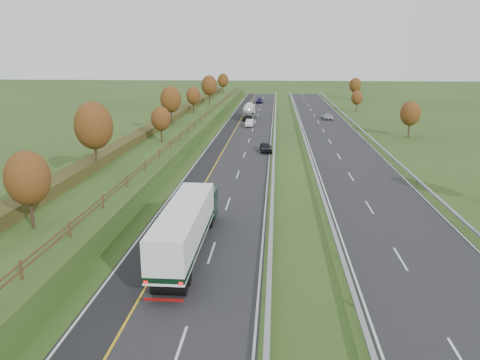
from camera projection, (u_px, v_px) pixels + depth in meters
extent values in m
plane|color=#2D4A1A|center=(288.00, 146.00, 77.29)|extent=(400.00, 400.00, 0.00)
cube|color=#242427|center=(242.00, 140.00, 82.70)|extent=(10.50, 200.00, 0.04)
cube|color=#242427|center=(337.00, 141.00, 81.46)|extent=(10.50, 200.00, 0.04)
cube|color=black|center=(221.00, 139.00, 82.98)|extent=(3.00, 200.00, 0.04)
cube|color=silver|center=(214.00, 139.00, 83.07)|extent=(0.15, 200.00, 0.01)
cube|color=gold|center=(230.00, 139.00, 82.86)|extent=(0.15, 200.00, 0.01)
cube|color=silver|center=(271.00, 140.00, 82.31)|extent=(0.15, 200.00, 0.01)
cube|color=silver|center=(307.00, 140.00, 81.83)|extent=(0.15, 200.00, 0.01)
cube|color=silver|center=(366.00, 141.00, 81.07)|extent=(0.15, 200.00, 0.01)
cube|color=silver|center=(180.00, 348.00, 23.87)|extent=(0.15, 4.00, 0.01)
cube|color=silver|center=(212.00, 252.00, 35.42)|extent=(0.15, 4.00, 0.01)
cube|color=silver|center=(400.00, 259.00, 34.37)|extent=(0.15, 4.00, 0.01)
cube|color=silver|center=(228.00, 204.00, 46.97)|extent=(0.15, 4.00, 0.01)
cube|color=silver|center=(369.00, 207.00, 45.92)|extent=(0.15, 4.00, 0.01)
cube|color=silver|center=(238.00, 174.00, 58.53)|extent=(0.15, 4.00, 0.01)
cube|color=silver|center=(351.00, 177.00, 57.47)|extent=(0.15, 4.00, 0.01)
cube|color=silver|center=(244.00, 155.00, 70.08)|extent=(0.15, 4.00, 0.01)
cube|color=silver|center=(339.00, 156.00, 69.03)|extent=(0.15, 4.00, 0.01)
cube|color=silver|center=(249.00, 140.00, 81.63)|extent=(0.15, 4.00, 0.01)
cube|color=silver|center=(330.00, 142.00, 80.58)|extent=(0.15, 4.00, 0.01)
cube|color=silver|center=(253.00, 130.00, 93.19)|extent=(0.15, 4.00, 0.01)
cube|color=silver|center=(323.00, 131.00, 92.13)|extent=(0.15, 4.00, 0.01)
cube|color=silver|center=(255.00, 121.00, 104.74)|extent=(0.15, 4.00, 0.01)
cube|color=silver|center=(318.00, 122.00, 103.69)|extent=(0.15, 4.00, 0.01)
cube|color=silver|center=(258.00, 115.00, 116.29)|extent=(0.15, 4.00, 0.01)
cube|color=silver|center=(314.00, 115.00, 115.24)|extent=(0.15, 4.00, 0.01)
cube|color=silver|center=(259.00, 109.00, 127.85)|extent=(0.15, 4.00, 0.01)
cube|color=silver|center=(311.00, 110.00, 126.79)|extent=(0.15, 4.00, 0.01)
cube|color=silver|center=(261.00, 105.00, 139.40)|extent=(0.15, 4.00, 0.01)
cube|color=silver|center=(308.00, 105.00, 138.35)|extent=(0.15, 4.00, 0.01)
cube|color=silver|center=(262.00, 101.00, 150.95)|extent=(0.15, 4.00, 0.01)
cube|color=silver|center=(306.00, 101.00, 149.90)|extent=(0.15, 4.00, 0.01)
cube|color=silver|center=(263.00, 98.00, 162.51)|extent=(0.15, 4.00, 0.01)
cube|color=silver|center=(304.00, 98.00, 161.45)|extent=(0.15, 4.00, 0.01)
cube|color=silver|center=(264.00, 95.00, 174.06)|extent=(0.15, 4.00, 0.01)
cube|color=silver|center=(302.00, 95.00, 173.01)|extent=(0.15, 4.00, 0.01)
cube|color=#2D4A1A|center=(170.00, 133.00, 83.42)|extent=(12.00, 200.00, 2.00)
cube|color=#353817|center=(158.00, 124.00, 83.17)|extent=(2.20, 180.00, 1.10)
cube|color=#422B19|center=(195.00, 125.00, 82.68)|extent=(0.08, 184.00, 0.10)
cube|color=#422B19|center=(194.00, 122.00, 82.58)|extent=(0.08, 184.00, 0.10)
cube|color=#422B19|center=(21.00, 270.00, 26.83)|extent=(0.12, 0.12, 1.20)
cube|color=#422B19|center=(70.00, 229.00, 33.08)|extent=(0.12, 0.12, 1.20)
cube|color=#422B19|center=(103.00, 201.00, 39.34)|extent=(0.12, 0.12, 1.20)
cube|color=#422B19|center=(127.00, 181.00, 45.60)|extent=(0.12, 0.12, 1.20)
cube|color=#422B19|center=(145.00, 166.00, 51.86)|extent=(0.12, 0.12, 1.20)
cube|color=#422B19|center=(159.00, 154.00, 58.12)|extent=(0.12, 0.12, 1.20)
cube|color=#422B19|center=(171.00, 144.00, 64.37)|extent=(0.12, 0.12, 1.20)
cube|color=#422B19|center=(180.00, 136.00, 70.63)|extent=(0.12, 0.12, 1.20)
cube|color=#422B19|center=(188.00, 130.00, 76.89)|extent=(0.12, 0.12, 1.20)
cube|color=#422B19|center=(195.00, 124.00, 83.15)|extent=(0.12, 0.12, 1.20)
cube|color=#422B19|center=(201.00, 119.00, 89.41)|extent=(0.12, 0.12, 1.20)
cube|color=#422B19|center=(206.00, 115.00, 95.67)|extent=(0.12, 0.12, 1.20)
cube|color=#422B19|center=(210.00, 111.00, 101.92)|extent=(0.12, 0.12, 1.20)
cube|color=#422B19|center=(214.00, 108.00, 108.18)|extent=(0.12, 0.12, 1.20)
cube|color=#422B19|center=(218.00, 105.00, 114.44)|extent=(0.12, 0.12, 1.20)
cube|color=#422B19|center=(221.00, 102.00, 120.70)|extent=(0.12, 0.12, 1.20)
cube|color=#422B19|center=(224.00, 100.00, 126.96)|extent=(0.12, 0.12, 1.20)
cube|color=#422B19|center=(226.00, 98.00, 133.21)|extent=(0.12, 0.12, 1.20)
cube|color=#422B19|center=(228.00, 96.00, 139.47)|extent=(0.12, 0.12, 1.20)
cube|color=#422B19|center=(231.00, 94.00, 145.73)|extent=(0.12, 0.12, 1.20)
cube|color=#422B19|center=(232.00, 93.00, 151.99)|extent=(0.12, 0.12, 1.20)
cube|color=#422B19|center=(234.00, 91.00, 158.25)|extent=(0.12, 0.12, 1.20)
cube|color=#422B19|center=(236.00, 90.00, 164.51)|extent=(0.12, 0.12, 1.20)
cube|color=#422B19|center=(237.00, 88.00, 170.76)|extent=(0.12, 0.12, 1.20)
cube|color=#909398|center=(275.00, 137.00, 82.11)|extent=(0.32, 200.00, 0.18)
cube|color=#909398|center=(269.00, 298.00, 28.28)|extent=(0.10, 0.14, 0.56)
cube|color=#909398|center=(270.00, 251.00, 35.02)|extent=(0.10, 0.14, 0.56)
cube|color=#909398|center=(272.00, 220.00, 41.76)|extent=(0.10, 0.14, 0.56)
cube|color=#909398|center=(272.00, 197.00, 48.50)|extent=(0.10, 0.14, 0.56)
cube|color=#909398|center=(273.00, 179.00, 55.24)|extent=(0.10, 0.14, 0.56)
cube|color=#909398|center=(274.00, 166.00, 61.98)|extent=(0.10, 0.14, 0.56)
cube|color=#909398|center=(274.00, 155.00, 68.72)|extent=(0.10, 0.14, 0.56)
cube|color=#909398|center=(274.00, 146.00, 75.46)|extent=(0.10, 0.14, 0.56)
cube|color=#909398|center=(275.00, 138.00, 82.20)|extent=(0.10, 0.14, 0.56)
cube|color=#909398|center=(275.00, 132.00, 88.94)|extent=(0.10, 0.14, 0.56)
cube|color=#909398|center=(275.00, 127.00, 95.68)|extent=(0.10, 0.14, 0.56)
cube|color=#909398|center=(275.00, 122.00, 102.42)|extent=(0.10, 0.14, 0.56)
cube|color=#909398|center=(275.00, 118.00, 109.16)|extent=(0.10, 0.14, 0.56)
cube|color=#909398|center=(276.00, 114.00, 115.90)|extent=(0.10, 0.14, 0.56)
cube|color=#909398|center=(276.00, 111.00, 122.64)|extent=(0.10, 0.14, 0.56)
cube|color=#909398|center=(276.00, 108.00, 129.38)|extent=(0.10, 0.14, 0.56)
cube|color=#909398|center=(276.00, 105.00, 136.12)|extent=(0.10, 0.14, 0.56)
cube|color=#909398|center=(276.00, 103.00, 142.86)|extent=(0.10, 0.14, 0.56)
cube|color=#909398|center=(276.00, 101.00, 149.60)|extent=(0.10, 0.14, 0.56)
cube|color=#909398|center=(276.00, 99.00, 156.34)|extent=(0.10, 0.14, 0.56)
cube|color=#909398|center=(276.00, 97.00, 163.08)|extent=(0.10, 0.14, 0.56)
cube|color=#909398|center=(276.00, 95.00, 169.82)|extent=(0.10, 0.14, 0.56)
cube|color=#909398|center=(276.00, 94.00, 176.56)|extent=(0.10, 0.14, 0.56)
cube|color=#909398|center=(304.00, 137.00, 81.73)|extent=(0.32, 200.00, 0.18)
cube|color=#909398|center=(354.00, 302.00, 27.90)|extent=(0.10, 0.14, 0.56)
cube|color=#909398|center=(339.00, 254.00, 34.64)|extent=(0.10, 0.14, 0.56)
cube|color=#909398|center=(329.00, 221.00, 41.38)|extent=(0.10, 0.14, 0.56)
cube|color=#909398|center=(322.00, 198.00, 48.12)|extent=(0.10, 0.14, 0.56)
cube|color=#909398|center=(317.00, 180.00, 54.86)|extent=(0.10, 0.14, 0.56)
cube|color=#909398|center=(312.00, 167.00, 61.60)|extent=(0.10, 0.14, 0.56)
cube|color=#909398|center=(309.00, 156.00, 68.34)|extent=(0.10, 0.14, 0.56)
cube|color=#909398|center=(306.00, 146.00, 75.08)|extent=(0.10, 0.14, 0.56)
cube|color=#909398|center=(304.00, 139.00, 81.82)|extent=(0.10, 0.14, 0.56)
cube|color=#909398|center=(302.00, 132.00, 88.56)|extent=(0.10, 0.14, 0.56)
cube|color=#909398|center=(300.00, 127.00, 95.30)|extent=(0.10, 0.14, 0.56)
cube|color=#909398|center=(299.00, 122.00, 102.04)|extent=(0.10, 0.14, 0.56)
cube|color=#909398|center=(297.00, 118.00, 108.78)|extent=(0.10, 0.14, 0.56)
cube|color=#909398|center=(296.00, 114.00, 115.52)|extent=(0.10, 0.14, 0.56)
cube|color=#909398|center=(295.00, 111.00, 122.26)|extent=(0.10, 0.14, 0.56)
cube|color=#909398|center=(294.00, 108.00, 128.99)|extent=(0.10, 0.14, 0.56)
cube|color=#909398|center=(293.00, 105.00, 135.73)|extent=(0.10, 0.14, 0.56)
cube|color=#909398|center=(293.00, 103.00, 142.47)|extent=(0.10, 0.14, 0.56)
cube|color=#909398|center=(292.00, 101.00, 149.21)|extent=(0.10, 0.14, 0.56)
cube|color=#909398|center=(291.00, 99.00, 155.95)|extent=(0.10, 0.14, 0.56)
cube|color=#909398|center=(291.00, 97.00, 162.69)|extent=(0.10, 0.14, 0.56)
cube|color=#909398|center=(290.00, 95.00, 169.43)|extent=(0.10, 0.14, 0.56)
cube|color=#909398|center=(290.00, 94.00, 176.17)|extent=(0.10, 0.14, 0.56)
cube|color=#909398|center=(371.00, 138.00, 80.86)|extent=(0.32, 200.00, 0.18)
cube|color=#909398|center=(463.00, 225.00, 40.51)|extent=(0.10, 0.14, 0.56)
cube|color=#909398|center=(417.00, 182.00, 53.99)|extent=(0.10, 0.14, 0.56)
cube|color=#909398|center=(389.00, 157.00, 67.47)|extent=(0.10, 0.14, 0.56)
cube|color=#909398|center=(371.00, 140.00, 80.95)|extent=(0.10, 0.14, 0.56)
cube|color=#909398|center=(357.00, 128.00, 94.43)|extent=(0.10, 0.14, 0.56)
cube|color=#909398|center=(347.00, 119.00, 107.91)|extent=(0.10, 0.14, 0.56)
cube|color=#909398|center=(340.00, 111.00, 121.39)|extent=(0.10, 0.14, 0.56)
cube|color=#909398|center=(333.00, 106.00, 134.87)|extent=(0.10, 0.14, 0.56)
cube|color=#909398|center=(328.00, 101.00, 148.35)|extent=(0.10, 0.14, 0.56)
cube|color=#909398|center=(324.00, 97.00, 161.83)|extent=(0.10, 0.14, 0.56)
cube|color=#909398|center=(321.00, 94.00, 175.31)|extent=(0.10, 0.14, 0.56)
cylinder|color=#2D2116|center=(32.00, 213.00, 34.63)|extent=(0.24, 0.24, 2.43)
ellipsoid|color=#522D12|center=(28.00, 178.00, 33.94)|extent=(3.24, 3.24, 4.05)
cylinder|color=#2D2116|center=(96.00, 157.00, 52.02)|extent=(0.24, 0.24, 3.15)
ellipsoid|color=#522D12|center=(94.00, 126.00, 51.12)|extent=(4.20, 4.20, 5.25)
cylinder|color=#2D2116|center=(162.00, 135.00, 69.25)|extent=(0.24, 0.24, 2.16)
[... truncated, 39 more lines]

